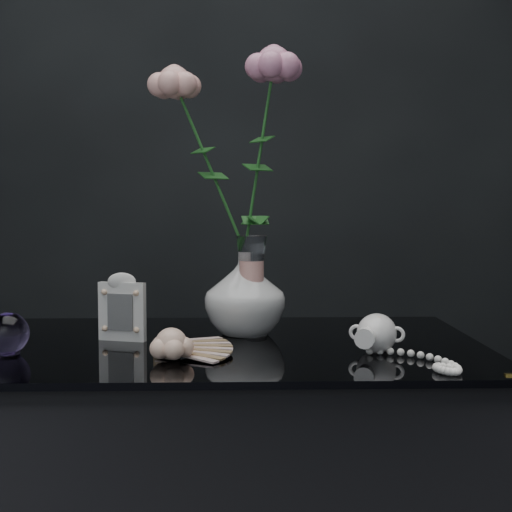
{
  "coord_description": "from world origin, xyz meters",
  "views": [
    {
      "loc": [
        0.07,
        -1.25,
        1.02
      ],
      "look_at": [
        0.11,
        0.06,
        0.92
      ],
      "focal_mm": 50.0,
      "sensor_mm": 36.0,
      "label": 1
    }
  ],
  "objects_px": {
    "wine_glass": "(252,286)",
    "paperweight": "(8,333)",
    "loose_rose": "(171,344)",
    "vase": "(245,293)",
    "picture_frame": "(122,307)",
    "pearl_jar": "(377,332)"
  },
  "relations": [
    {
      "from": "vase",
      "to": "paperweight",
      "type": "relative_size",
      "value": 2.3
    },
    {
      "from": "paperweight",
      "to": "loose_rose",
      "type": "height_order",
      "value": "paperweight"
    },
    {
      "from": "paperweight",
      "to": "wine_glass",
      "type": "bearing_deg",
      "value": 20.15
    },
    {
      "from": "wine_glass",
      "to": "loose_rose",
      "type": "bearing_deg",
      "value": -122.39
    },
    {
      "from": "wine_glass",
      "to": "loose_rose",
      "type": "xyz_separation_m",
      "value": [
        -0.14,
        -0.22,
        -0.07
      ]
    },
    {
      "from": "vase",
      "to": "paperweight",
      "type": "height_order",
      "value": "vase"
    },
    {
      "from": "picture_frame",
      "to": "vase",
      "type": "bearing_deg",
      "value": 30.35
    },
    {
      "from": "vase",
      "to": "wine_glass",
      "type": "relative_size",
      "value": 0.84
    },
    {
      "from": "vase",
      "to": "wine_glass",
      "type": "height_order",
      "value": "wine_glass"
    },
    {
      "from": "picture_frame",
      "to": "loose_rose",
      "type": "height_order",
      "value": "picture_frame"
    },
    {
      "from": "vase",
      "to": "wine_glass",
      "type": "bearing_deg",
      "value": -53.32
    },
    {
      "from": "vase",
      "to": "picture_frame",
      "type": "distance_m",
      "value": 0.24
    },
    {
      "from": "picture_frame",
      "to": "pearl_jar",
      "type": "bearing_deg",
      "value": 2.3
    },
    {
      "from": "loose_rose",
      "to": "pearl_jar",
      "type": "bearing_deg",
      "value": 11.1
    },
    {
      "from": "paperweight",
      "to": "loose_rose",
      "type": "relative_size",
      "value": 0.45
    },
    {
      "from": "picture_frame",
      "to": "paperweight",
      "type": "height_order",
      "value": "picture_frame"
    },
    {
      "from": "vase",
      "to": "loose_rose",
      "type": "xyz_separation_m",
      "value": [
        -0.12,
        -0.23,
        -0.05
      ]
    },
    {
      "from": "loose_rose",
      "to": "pearl_jar",
      "type": "distance_m",
      "value": 0.36
    },
    {
      "from": "vase",
      "to": "loose_rose",
      "type": "height_order",
      "value": "vase"
    },
    {
      "from": "wine_glass",
      "to": "paperweight",
      "type": "height_order",
      "value": "wine_glass"
    },
    {
      "from": "paperweight",
      "to": "loose_rose",
      "type": "distance_m",
      "value": 0.29
    },
    {
      "from": "loose_rose",
      "to": "pearl_jar",
      "type": "height_order",
      "value": "pearl_jar"
    }
  ]
}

